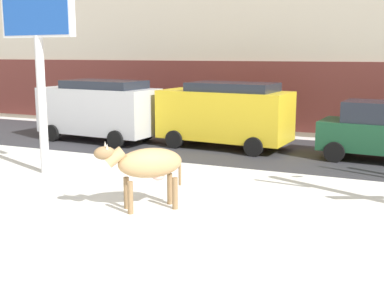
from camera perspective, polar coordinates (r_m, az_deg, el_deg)
The scene contains 8 objects.
ground_plane at distance 9.61m, azimuth -7.99°, elevation -9.97°, with size 120.00×120.00×0.00m, color white.
road_strip at distance 17.36m, azimuth 7.29°, elevation -0.71°, with size 60.00×5.60×0.01m, color #333338.
cow_tan at distance 10.62m, azimuth -5.19°, elevation -2.34°, with size 1.67×1.60×1.54m.
billboard at distance 14.27m, azimuth -17.39°, elevation 13.91°, with size 2.53×0.47×5.56m.
car_silver_van at distance 19.26m, azimuth -10.62°, elevation 4.02°, with size 4.73×2.39×2.32m.
car_yellow_van at distance 17.57m, azimuth 3.82°, elevation 3.57°, with size 4.73×2.39×2.32m.
car_darkgreen_hatchback at distance 16.48m, azimuth 20.52°, elevation 1.36°, with size 3.62×2.14×1.86m.
pedestrian_near_billboard at distance 22.52m, azimuth -7.01°, elevation 4.09°, with size 0.36×0.24×1.73m.
Camera 1 is at (4.80, -7.63, 3.33)m, focal length 46.43 mm.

